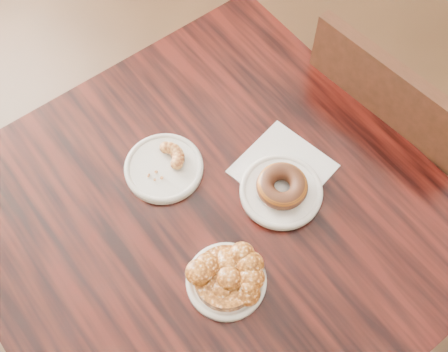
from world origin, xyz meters
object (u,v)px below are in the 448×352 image
Objects in this scene: glazed_donut at (282,186)px; apple_fritter at (226,277)px; cafe_table at (214,277)px; chair_far at (397,137)px; cruller_fragment at (163,164)px.

apple_fritter is (0.03, -0.22, -0.00)m from glazed_donut.
cafe_table is 5.41× the size of apple_fritter.
chair_far reaches higher than cafe_table.
glazed_donut is 0.22m from apple_fritter.
glazed_donut is at bearing 96.92° from apple_fritter.
glazed_donut reaches higher than cafe_table.
chair_far is at bearing 89.25° from cafe_table.
apple_fritter reaches higher than cruller_fragment.
apple_fritter is at bearing -24.16° from cruller_fragment.
cruller_fragment is at bearing 71.13° from chair_far.
glazed_donut reaches higher than cruller_fragment.
cafe_table is 0.44m from glazed_donut.
cafe_table is at bearing 140.63° from apple_fritter.
chair_far is 10.00× the size of cruller_fragment.
glazed_donut is 0.25m from cruller_fragment.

